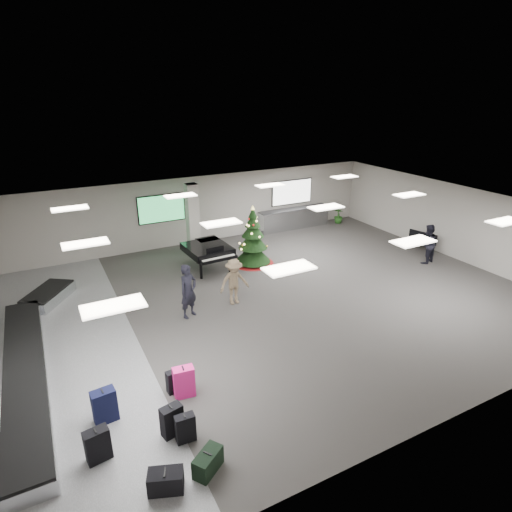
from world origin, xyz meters
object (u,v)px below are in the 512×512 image
grand_piano (208,250)px  bench (421,240)px  potted_plant_left (254,231)px  potted_plant_right (338,216)px  baggage_carousel (31,355)px  traveler_bench (427,244)px  traveler_b (234,282)px  pink_suitcase (184,382)px  christmas_tree (253,244)px  service_counter (294,218)px  traveler_a (188,291)px

grand_piano → bench: grand_piano is taller
potted_plant_left → potted_plant_right: potted_plant_right is taller
grand_piano → potted_plant_right: grand_piano is taller
baggage_carousel → bench: bench is taller
traveler_bench → traveler_b: bearing=-15.3°
pink_suitcase → potted_plant_right: 15.58m
grand_piano → traveler_b: traveler_b is taller
grand_piano → bench: (9.53, -2.48, -0.38)m
christmas_tree → bench: christmas_tree is taller
baggage_carousel → pink_suitcase: 4.68m
potted_plant_right → christmas_tree: bearing=-156.7°
traveler_bench → baggage_carousel: bearing=-12.3°
baggage_carousel → traveler_bench: (15.25, 0.03, 0.64)m
service_counter → christmas_tree: (-4.18, -3.31, 0.33)m
bench → baggage_carousel: bearing=169.8°
bench → traveler_a: (-11.53, -0.84, 0.43)m
service_counter → grand_piano: grand_piano is taller
pink_suitcase → bench: (12.96, 4.51, 0.08)m
pink_suitcase → potted_plant_left: 11.88m
pink_suitcase → christmas_tree: bearing=58.2°
baggage_carousel → traveler_b: (6.42, 0.49, 0.61)m
traveler_bench → potted_plant_right: 6.36m
baggage_carousel → traveler_bench: traveler_bench is taller
traveler_b → potted_plant_left: traveler_b is taller
pink_suitcase → traveler_bench: 12.42m
baggage_carousel → traveler_a: size_ratio=5.29×
christmas_tree → potted_plant_left: size_ratio=3.39×
traveler_a → traveler_b: bearing=-20.8°
christmas_tree → potted_plant_right: bearing=23.3°
traveler_b → pink_suitcase: bearing=-128.6°
potted_plant_right → pink_suitcase: bearing=-141.6°
service_counter → christmas_tree: size_ratio=1.59×
grand_piano → potted_plant_left: size_ratio=2.93×
traveler_a → potted_plant_left: traveler_a is taller
traveler_a → christmas_tree: bearing=12.6°
christmas_tree → potted_plant_right: christmas_tree is taller
christmas_tree → traveler_a: 4.99m
traveler_bench → potted_plant_left: size_ratio=2.27×
potted_plant_left → potted_plant_right: 5.27m
grand_piano → traveler_b: 3.21m
grand_piano → potted_plant_right: bearing=13.7°
baggage_carousel → traveler_bench: size_ratio=5.67×
traveler_a → traveler_bench: bearing=-27.1°
pink_suitcase → grand_piano: size_ratio=0.37×
bench → traveler_bench: bearing=-145.0°
potted_plant_right → traveler_a: bearing=-150.9°
bench → potted_plant_right: bearing=83.9°
christmas_tree → service_counter: bearing=38.4°
traveler_a → traveler_bench: size_ratio=1.07×
pink_suitcase → traveler_a: 3.97m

